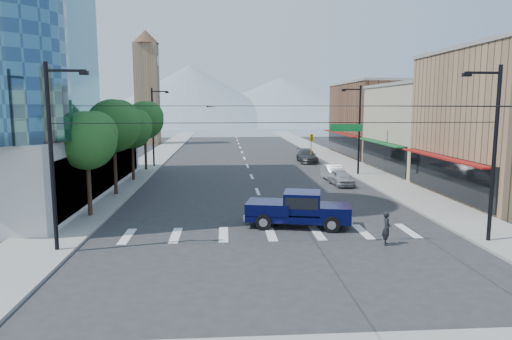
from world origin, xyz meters
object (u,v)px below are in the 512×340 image
object	(u,v)px
pickup_truck	(298,208)
parked_car_mid	(334,173)
parked_car_near	(341,178)
pedestrian	(387,228)
parked_car_far	(307,156)

from	to	relation	value
pickup_truck	parked_car_mid	distance (m)	17.33
parked_car_near	parked_car_mid	size ratio (longest dim) A/B	0.89
pedestrian	parked_car_far	distance (m)	34.11
parked_car_near	parked_car_mid	world-z (taller)	parked_car_mid
pedestrian	parked_car_mid	xyz separation A→B (m)	(2.15, 20.06, -0.14)
pedestrian	parked_car_near	distance (m)	17.49
parked_car_mid	pickup_truck	bearing A→B (deg)	-113.16
parked_car_mid	parked_car_near	bearing A→B (deg)	-92.68
pickup_truck	pedestrian	xyz separation A→B (m)	(3.91, -3.83, -0.21)
parked_car_mid	parked_car_far	distance (m)	13.98
pickup_truck	pedestrian	distance (m)	5.48
pickup_truck	parked_car_mid	xyz separation A→B (m)	(6.06, 16.23, -0.35)
pedestrian	parked_car_mid	world-z (taller)	pedestrian
parked_car_far	parked_car_near	bearing A→B (deg)	-88.43
parked_car_near	parked_car_mid	xyz separation A→B (m)	(0.00, 2.70, 0.06)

